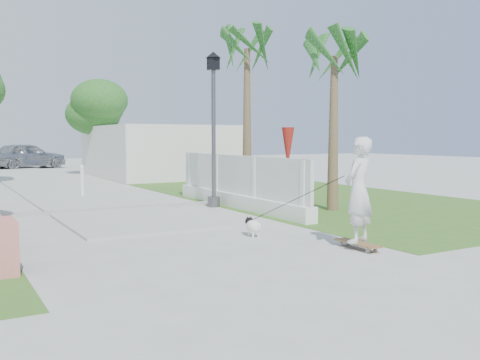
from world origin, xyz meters
TOP-DOWN VIEW (x-y plane):
  - ground at (0.00, 0.00)m, footprint 90.00×90.00m
  - path_strip at (0.00, 20.00)m, footprint 3.20×36.00m
  - curb at (0.00, 6.00)m, footprint 6.50×0.25m
  - grass_right at (7.00, 8.00)m, footprint 8.00×20.00m
  - lattice_fence at (3.40, 5.00)m, footprint 0.35×7.00m
  - building_right at (6.00, 18.00)m, footprint 6.00×8.00m
  - street_lamp at (2.90, 5.50)m, footprint 0.44×0.44m
  - bollard at (0.20, 10.00)m, footprint 0.14×0.14m
  - patio_umbrella at (4.80, 4.50)m, footprint 0.36×0.36m
  - tree_path_right at (3.22, 19.98)m, footprint 3.00×3.00m
  - palm_far at (4.60, 6.50)m, footprint 1.80×1.80m
  - palm_near at (5.40, 3.20)m, footprint 1.80×1.80m
  - skateboarder at (2.01, -0.25)m, footprint 1.42×2.66m
  - dog at (1.47, 0.93)m, footprint 0.29×0.58m
  - parked_car at (1.09, 28.97)m, footprint 5.33×3.58m

SIDE VIEW (x-z plane):
  - ground at x=0.00m, z-range 0.00..0.00m
  - grass_right at x=7.00m, z-range 0.00..0.01m
  - path_strip at x=0.00m, z-range 0.00..0.06m
  - curb at x=0.00m, z-range 0.00..0.10m
  - dog at x=1.47m, z-range 0.02..0.41m
  - lattice_fence at x=3.40m, z-range -0.21..1.29m
  - bollard at x=0.20m, z-range 0.04..1.13m
  - parked_car at x=1.09m, z-range 0.00..1.69m
  - skateboarder at x=2.01m, z-range -0.13..1.88m
  - building_right at x=6.00m, z-range 0.00..2.60m
  - patio_umbrella at x=4.80m, z-range 0.54..2.84m
  - street_lamp at x=2.90m, z-range 0.21..4.65m
  - tree_path_right at x=3.22m, z-range 1.10..5.89m
  - palm_near at x=5.40m, z-range 1.60..6.30m
  - palm_far at x=4.60m, z-range 1.83..7.13m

